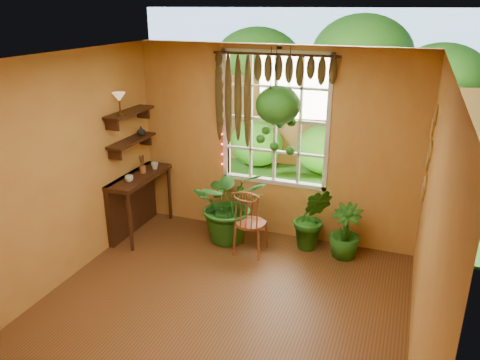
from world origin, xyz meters
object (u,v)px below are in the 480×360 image
object	(u,v)px
potted_plant_left	(230,204)
potted_plant_mid	(312,218)
windsor_chair	(250,232)
hanging_basket	(278,110)
counter_ledge	(135,196)

from	to	relation	value
potted_plant_left	potted_plant_mid	size ratio (longest dim) A/B	1.24
windsor_chair	potted_plant_left	world-z (taller)	potted_plant_left
windsor_chair	potted_plant_left	xyz separation A→B (m)	(-0.39, 0.26, 0.25)
hanging_basket	potted_plant_left	bearing A→B (deg)	-164.93
counter_ledge	potted_plant_mid	distance (m)	2.58
potted_plant_left	windsor_chair	bearing A→B (deg)	-33.70
counter_ledge	windsor_chair	xyz separation A→B (m)	(1.81, -0.04, -0.24)
potted_plant_left	counter_ledge	bearing A→B (deg)	-171.08
potted_plant_mid	windsor_chair	bearing A→B (deg)	-150.66
counter_ledge	potted_plant_left	size ratio (longest dim) A/B	1.07
windsor_chair	hanging_basket	xyz separation A→B (m)	(0.22, 0.42, 1.58)
potted_plant_mid	hanging_basket	xyz separation A→B (m)	(-0.53, 0.00, 1.44)
counter_ledge	windsor_chair	world-z (taller)	windsor_chair
potted_plant_left	potted_plant_mid	bearing A→B (deg)	8.08
windsor_chair	potted_plant_left	size ratio (longest dim) A/B	0.97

